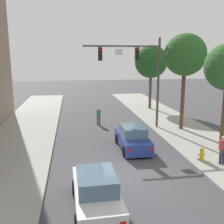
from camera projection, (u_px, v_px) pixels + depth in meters
ground_plane at (126, 177)px, 13.29m from camera, size 120.00×120.00×0.00m
traffic_signal_mast at (138, 66)px, 21.13m from camera, size 6.39×0.38×7.50m
car_lead_blue at (133, 138)px, 17.28m from camera, size 1.85×4.25×1.60m
car_following_white at (96, 192)px, 10.32m from camera, size 1.92×4.28×1.60m
pedestrian_crossing_road at (99, 115)px, 23.41m from camera, size 0.36×0.22×1.64m
pedestrian_sidewalk_right_walker at (223, 149)px, 14.34m from camera, size 0.36×0.22×1.64m
fire_hydrant at (202, 154)px, 15.09m from camera, size 0.48×0.24×0.72m
street_tree_second at (185, 55)px, 20.59m from camera, size 3.37×3.37×7.81m
street_tree_third at (151, 62)px, 29.59m from camera, size 3.78×3.78×7.36m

